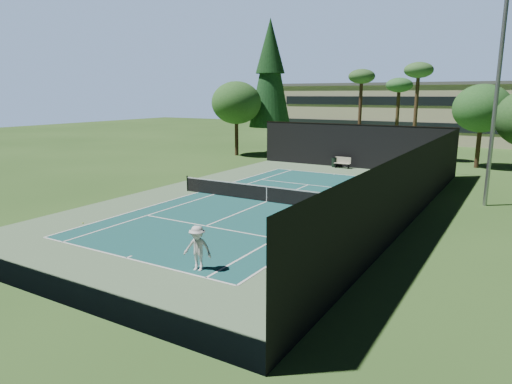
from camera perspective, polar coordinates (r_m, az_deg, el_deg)
ground at (r=28.96m, az=1.33°, el=-1.23°), size 160.00×160.00×0.00m
apron_slab at (r=28.95m, az=1.33°, el=-1.22°), size 18.00×32.00×0.01m
court_surface at (r=28.95m, az=1.33°, el=-1.21°), size 10.97×23.77×0.01m
court_lines at (r=28.95m, az=1.33°, el=-1.19°), size 11.07×23.87×0.01m
tennis_net at (r=28.83m, az=1.34°, el=-0.15°), size 12.90×0.10×1.10m
fence at (r=28.61m, az=1.42°, el=2.71°), size 18.04×32.05×4.03m
player at (r=17.78m, az=-7.32°, el=-6.99°), size 1.26×0.88×1.79m
tennis_ball_a at (r=25.77m, az=-20.82°, el=-3.64°), size 0.08×0.08×0.08m
tennis_ball_b at (r=32.56m, az=0.93°, el=0.33°), size 0.06×0.06×0.06m
tennis_ball_c at (r=31.79m, az=8.94°, el=-0.11°), size 0.07×0.07×0.07m
tennis_ball_d at (r=32.04m, az=0.36°, el=0.13°), size 0.06×0.06×0.06m
park_bench at (r=42.90m, az=10.77°, el=3.68°), size 1.50×0.45×1.02m
trash_bin at (r=43.38m, az=9.79°, el=3.72°), size 0.56×0.56×0.95m
pine_tree at (r=53.31m, az=1.79°, el=15.19°), size 4.80×4.80×15.00m
palm_a at (r=51.09m, az=13.06°, el=13.50°), size 2.80×2.80×9.32m
palm_b at (r=52.04m, az=17.46°, el=12.32°), size 2.80×2.80×8.42m
palm_c at (r=48.59m, az=19.64°, el=13.70°), size 2.80×2.80×9.77m
decid_tree_a at (r=46.73m, az=26.42°, el=9.33°), size 5.12×5.12×7.62m
decid_tree_c at (r=50.85m, az=-2.48°, el=11.07°), size 5.44×5.44×8.09m
campus_building at (r=71.92m, az=19.92°, el=9.43°), size 40.50×12.50×8.30m
light_pole at (r=30.61m, az=27.82°, el=10.33°), size 0.90×0.25×12.22m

